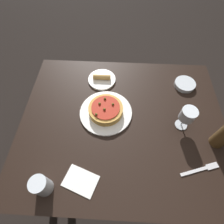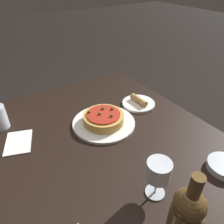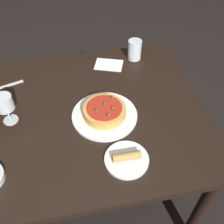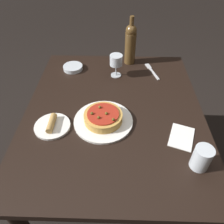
% 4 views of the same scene
% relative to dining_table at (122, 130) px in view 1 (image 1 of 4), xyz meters
% --- Properties ---
extents(ground_plane, '(14.00, 14.00, 0.00)m').
position_rel_dining_table_xyz_m(ground_plane, '(0.00, 0.00, -0.63)').
color(ground_plane, black).
extents(dining_table, '(1.10, 0.91, 0.73)m').
position_rel_dining_table_xyz_m(dining_table, '(0.00, 0.00, 0.00)').
color(dining_table, black).
rests_on(dining_table, ground_plane).
extents(dinner_plate, '(0.29, 0.29, 0.01)m').
position_rel_dining_table_xyz_m(dinner_plate, '(-0.09, 0.05, 0.10)').
color(dinner_plate, white).
rests_on(dinner_plate, dining_table).
extents(pizza, '(0.19, 0.19, 0.06)m').
position_rel_dining_table_xyz_m(pizza, '(-0.09, 0.05, 0.13)').
color(pizza, gold).
rests_on(pizza, dinner_plate).
extents(wine_glass, '(0.08, 0.08, 0.14)m').
position_rel_dining_table_xyz_m(wine_glass, '(0.31, -0.01, 0.20)').
color(wine_glass, silver).
rests_on(wine_glass, dining_table).
extents(water_cup, '(0.07, 0.07, 0.11)m').
position_rel_dining_table_xyz_m(water_cup, '(-0.33, -0.35, 0.15)').
color(water_cup, silver).
rests_on(water_cup, dining_table).
extents(side_bowl, '(0.12, 0.12, 0.03)m').
position_rel_dining_table_xyz_m(side_bowl, '(0.37, 0.27, 0.11)').
color(side_bowl, silver).
rests_on(side_bowl, dining_table).
extents(fork, '(0.19, 0.08, 0.00)m').
position_rel_dining_table_xyz_m(fork, '(0.37, -0.23, 0.10)').
color(fork, silver).
rests_on(fork, dining_table).
extents(side_plate, '(0.17, 0.17, 0.04)m').
position_rel_dining_table_xyz_m(side_plate, '(-0.14, 0.29, 0.11)').
color(side_plate, white).
rests_on(side_plate, dining_table).
extents(paper_napkin, '(0.17, 0.15, 0.00)m').
position_rel_dining_table_xyz_m(paper_napkin, '(-0.18, -0.31, 0.10)').
color(paper_napkin, white).
rests_on(paper_napkin, dining_table).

